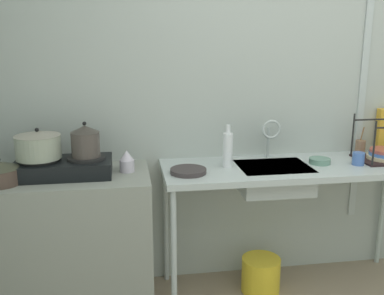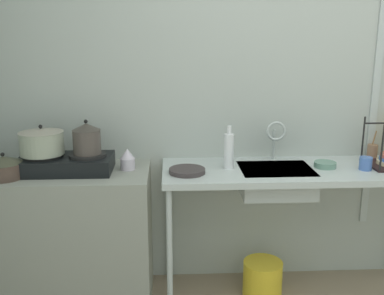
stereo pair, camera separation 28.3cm
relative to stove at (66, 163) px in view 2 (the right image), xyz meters
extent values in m
cube|color=#ABB3AD|center=(1.59, 0.34, 0.39)|extent=(5.12, 0.10, 2.70)
cube|color=#B3BEBD|center=(2.08, 0.28, 0.52)|extent=(0.05, 0.01, 2.16)
cube|color=gray|center=(-0.01, 0.00, -0.51)|extent=(1.05, 0.58, 0.91)
cube|color=#B3BEBD|center=(1.48, 0.00, -0.07)|extent=(1.75, 0.58, 0.04)
cylinder|color=#B2BCBD|center=(0.65, -0.25, -0.53)|extent=(0.04, 0.04, 0.87)
cylinder|color=silver|center=(0.65, 0.25, -0.53)|extent=(0.04, 0.04, 0.87)
cube|color=black|center=(0.00, 0.00, -0.01)|extent=(0.58, 0.32, 0.10)
cylinder|color=black|center=(-0.14, 0.00, 0.05)|extent=(0.23, 0.23, 0.02)
cylinder|color=black|center=(0.14, 0.00, 0.05)|extent=(0.23, 0.23, 0.02)
cylinder|color=#98A18B|center=(-0.14, 0.00, 0.13)|extent=(0.27, 0.27, 0.14)
cone|color=#9B9585|center=(-0.14, 0.00, 0.21)|extent=(0.27, 0.27, 0.02)
sphere|color=black|center=(-0.14, 0.00, 0.24)|extent=(0.02, 0.02, 0.02)
cylinder|color=#49413B|center=(0.14, 0.00, 0.14)|extent=(0.17, 0.17, 0.15)
cone|color=#3E3933|center=(0.14, 0.00, 0.23)|extent=(0.18, 0.18, 0.04)
sphere|color=black|center=(0.14, 0.00, 0.27)|extent=(0.02, 0.02, 0.02)
cylinder|color=#483830|center=(-0.34, -0.11, -0.01)|extent=(0.23, 0.23, 0.09)
cone|color=#434433|center=(-0.34, -0.11, 0.06)|extent=(0.24, 0.24, 0.04)
sphere|color=black|center=(-0.34, -0.11, 0.09)|extent=(0.02, 0.02, 0.02)
cylinder|color=silver|center=(0.38, 0.03, -0.02)|extent=(0.09, 0.09, 0.08)
cone|color=silver|center=(0.38, 0.03, 0.05)|extent=(0.09, 0.09, 0.06)
cube|color=#B3BEBD|center=(1.34, 0.00, -0.14)|extent=(0.47, 0.37, 0.17)
cylinder|color=#B3BEBD|center=(1.37, 0.21, 0.05)|extent=(0.02, 0.02, 0.21)
torus|color=#B3BEBD|center=(1.37, 0.16, 0.16)|extent=(0.13, 0.02, 0.13)
cylinder|color=#372F30|center=(0.76, -0.07, -0.04)|extent=(0.23, 0.23, 0.03)
cylinder|color=black|center=(1.97, -0.12, 0.10)|extent=(0.01, 0.01, 0.31)
cylinder|color=black|center=(1.97, 0.16, 0.10)|extent=(0.01, 0.01, 0.31)
cylinder|color=#476BB9|center=(1.90, -0.06, -0.01)|extent=(0.08, 0.08, 0.08)
cylinder|color=slate|center=(1.67, 0.01, -0.04)|extent=(0.14, 0.14, 0.04)
cylinder|color=white|center=(1.03, 0.02, 0.06)|extent=(0.06, 0.06, 0.23)
cylinder|color=white|center=(1.03, 0.02, 0.20)|extent=(0.03, 0.03, 0.05)
cylinder|color=#926C51|center=(2.08, 0.23, -0.01)|extent=(0.07, 0.07, 0.09)
cylinder|color=olive|center=(2.08, 0.23, 0.06)|extent=(0.04, 0.02, 0.16)
cylinder|color=yellow|center=(1.28, -0.01, -0.84)|extent=(0.27, 0.27, 0.25)
camera|label=1|loc=(0.37, -2.71, 0.78)|focal=41.84mm
camera|label=2|loc=(0.65, -2.74, 0.78)|focal=41.84mm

